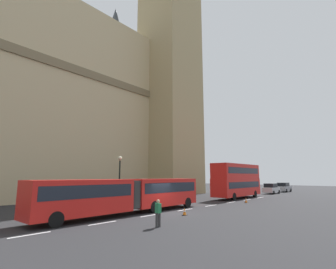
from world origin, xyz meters
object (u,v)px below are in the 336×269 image
(sedan_lead, at_px, (271,189))
(sedan_trailing, at_px, (284,187))
(street_lamp, at_px, (119,177))
(double_decker_bus, at_px, (237,179))
(articulated_bus, at_px, (128,193))
(clock_tower, at_px, (170,5))
(traffic_cone_middle, at_px, (246,200))
(traffic_cone_west, at_px, (185,212))
(pedestrian_near_cones, at_px, (158,212))

(sedan_lead, relative_size, sedan_trailing, 1.00)
(street_lamp, bearing_deg, double_decker_bus, -14.10)
(articulated_bus, bearing_deg, clock_tower, 32.99)
(sedan_trailing, distance_m, traffic_cone_middle, 25.66)
(sedan_lead, xyz_separation_m, sedan_trailing, (7.23, -0.01, 0.00))
(double_decker_bus, bearing_deg, clock_tower, 85.34)
(articulated_bus, bearing_deg, traffic_cone_middle, -13.14)
(sedan_trailing, bearing_deg, sedan_lead, 179.88)
(articulated_bus, height_order, sedan_lead, articulated_bus)
(clock_tower, xyz_separation_m, street_lamp, (-19.06, -9.49, -35.69))
(sedan_lead, bearing_deg, traffic_cone_middle, -169.58)
(sedan_lead, height_order, street_lamp, street_lamp)
(street_lamp, bearing_deg, sedan_trailing, -7.08)
(double_decker_bus, bearing_deg, articulated_bus, -179.99)
(traffic_cone_middle, bearing_deg, sedan_lead, 10.42)
(articulated_bus, distance_m, traffic_cone_middle, 15.81)
(traffic_cone_west, xyz_separation_m, traffic_cone_middle, (12.69, 0.45, 0.00))
(sedan_lead, height_order, traffic_cone_west, sedan_lead)
(sedan_lead, bearing_deg, sedan_trailing, -0.12)
(sedan_lead, height_order, pedestrian_near_cones, sedan_lead)
(sedan_trailing, relative_size, traffic_cone_west, 7.59)
(double_decker_bus, bearing_deg, traffic_cone_middle, -144.87)
(street_lamp, distance_m, pedestrian_near_cones, 11.54)
(articulated_bus, height_order, sedan_trailing, articulated_bus)
(double_decker_bus, relative_size, sedan_lead, 2.45)
(sedan_lead, bearing_deg, clock_tower, 130.11)
(traffic_cone_middle, bearing_deg, pedestrian_near_cones, -172.97)
(sedan_lead, relative_size, pedestrian_near_cones, 2.60)
(clock_tower, height_order, street_lamp, clock_tower)
(clock_tower, distance_m, sedan_lead, 42.15)
(street_lamp, bearing_deg, articulated_bus, -118.94)
(traffic_cone_west, distance_m, traffic_cone_middle, 12.70)
(sedan_lead, distance_m, traffic_cone_west, 31.14)
(double_decker_bus, xyz_separation_m, traffic_cone_west, (-17.78, -4.03, -2.43))
(articulated_bus, xyz_separation_m, traffic_cone_middle, (15.33, -3.58, -1.46))
(sedan_trailing, xyz_separation_m, street_lamp, (-38.27, 4.75, 2.14))
(street_lamp, bearing_deg, sedan_lead, -8.68)
(traffic_cone_middle, bearing_deg, clock_tower, 70.48)
(clock_tower, height_order, sedan_lead, clock_tower)
(street_lamp, bearing_deg, traffic_cone_middle, -32.21)
(articulated_bus, relative_size, sedan_trailing, 3.75)
(sedan_lead, bearing_deg, traffic_cone_west, -173.00)
(pedestrian_near_cones, bearing_deg, sedan_lead, 8.76)
(double_decker_bus, height_order, sedan_lead, double_decker_bus)
(sedan_lead, height_order, sedan_trailing, same)
(traffic_cone_west, height_order, traffic_cone_middle, same)
(pedestrian_near_cones, bearing_deg, articulated_bus, 68.04)
(sedan_trailing, height_order, street_lamp, street_lamp)
(articulated_bus, height_order, traffic_cone_middle, articulated_bus)
(articulated_bus, bearing_deg, traffic_cone_west, -56.76)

